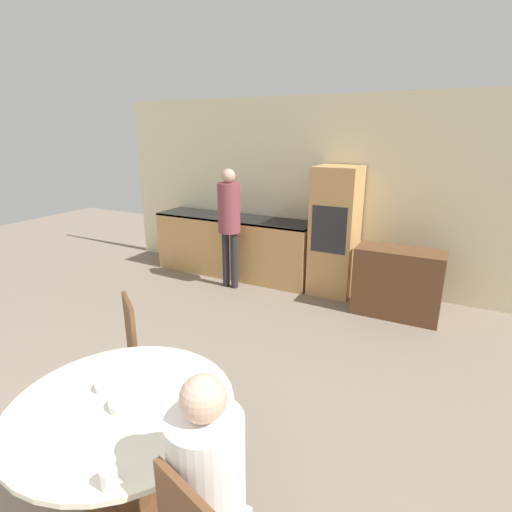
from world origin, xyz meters
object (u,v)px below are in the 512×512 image
(person_standing, at_px, (229,215))
(bowl_centre, at_px, (126,403))
(chair_far_left, at_px, (121,355))
(cup, at_px, (109,479))
(oven_unit, at_px, (335,232))
(dining_table, at_px, (126,439))
(bowl_near, at_px, (109,385))
(sideboard, at_px, (397,283))
(person_seated, at_px, (204,490))

(person_standing, relative_size, bowl_centre, 9.30)
(chair_far_left, bearing_deg, cup, -8.84)
(cup, bearing_deg, bowl_centre, 127.76)
(oven_unit, bearing_deg, dining_table, -90.55)
(chair_far_left, bearing_deg, bowl_near, -11.20)
(sideboard, distance_m, chair_far_left, 3.25)
(bowl_near, bearing_deg, sideboard, 71.90)
(person_seated, distance_m, bowl_near, 0.92)
(bowl_near, distance_m, bowl_centre, 0.21)
(cup, distance_m, bowl_near, 0.71)
(dining_table, distance_m, person_standing, 3.58)
(chair_far_left, height_order, bowl_near, chair_far_left)
(person_seated, height_order, bowl_centre, person_seated)
(cup, distance_m, bowl_centre, 0.52)
(bowl_near, xyz_separation_m, bowl_centre, (0.20, -0.07, 0.00))
(oven_unit, xyz_separation_m, cup, (0.32, -4.20, -0.08))
(sideboard, xyz_separation_m, bowl_near, (-1.10, -3.36, 0.34))
(person_standing, height_order, cup, person_standing)
(sideboard, distance_m, person_seated, 3.69)
(person_standing, xyz_separation_m, cup, (1.66, -3.70, -0.27))
(oven_unit, relative_size, sideboard, 1.72)
(person_seated, bearing_deg, cup, -154.20)
(dining_table, distance_m, bowl_near, 0.31)
(bowl_centre, bearing_deg, sideboard, 75.35)
(chair_far_left, xyz_separation_m, bowl_near, (0.48, -0.52, 0.22))
(person_standing, xyz_separation_m, bowl_near, (1.14, -3.22, -0.29))
(bowl_centre, bearing_deg, bowl_near, 159.69)
(dining_table, bearing_deg, person_standing, 111.62)
(oven_unit, height_order, dining_table, oven_unit)
(dining_table, bearing_deg, chair_far_left, 137.10)
(dining_table, relative_size, cup, 13.75)
(person_standing, height_order, bowl_near, person_standing)
(person_seated, relative_size, bowl_centre, 7.01)
(person_standing, bearing_deg, person_seated, -60.39)
(bowl_centre, bearing_deg, person_seated, -19.76)
(chair_far_left, height_order, person_standing, person_standing)
(cup, bearing_deg, person_seated, 25.80)
(oven_unit, bearing_deg, bowl_near, -93.09)
(person_standing, xyz_separation_m, bowl_centre, (1.34, -3.29, -0.29))
(chair_far_left, bearing_deg, sideboard, 97.54)
(person_seated, relative_size, bowl_near, 8.00)
(sideboard, distance_m, bowl_centre, 3.57)
(oven_unit, relative_size, cup, 19.39)
(bowl_near, height_order, bowl_centre, bowl_centre)
(chair_far_left, relative_size, bowl_near, 6.15)
(person_standing, bearing_deg, bowl_near, -70.50)
(dining_table, relative_size, chair_far_left, 1.26)
(dining_table, bearing_deg, person_seated, -19.05)
(dining_table, xyz_separation_m, person_seated, (0.70, -0.24, 0.23))
(oven_unit, distance_m, person_seated, 4.09)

